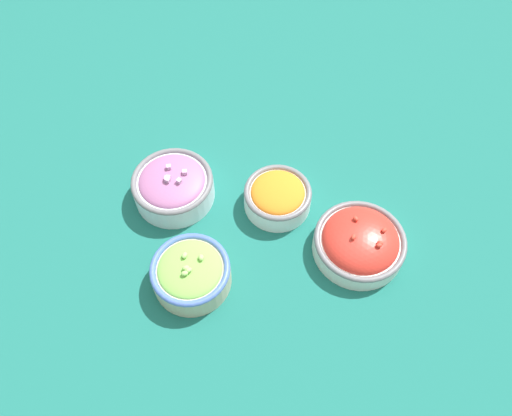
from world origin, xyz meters
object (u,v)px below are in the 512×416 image
bowl_red_onion (173,185)px  bowl_lettuce (191,273)px  bowl_carrots (278,196)px  bowl_cherry_tomatoes (360,242)px

bowl_red_onion → bowl_lettuce: bearing=96.7°
bowl_carrots → bowl_lettuce: (0.19, 0.15, 0.00)m
bowl_cherry_tomatoes → bowl_carrots: bearing=-41.9°
bowl_red_onion → bowl_cherry_tomatoes: bearing=153.1°
bowl_carrots → bowl_red_onion: size_ratio=0.83×
bowl_carrots → bowl_red_onion: 0.22m
bowl_red_onion → bowl_carrots: bearing=166.2°
bowl_lettuce → bowl_cherry_tomatoes: bearing=-175.9°
bowl_carrots → bowl_lettuce: 0.24m
bowl_cherry_tomatoes → bowl_red_onion: bearing=-26.9°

